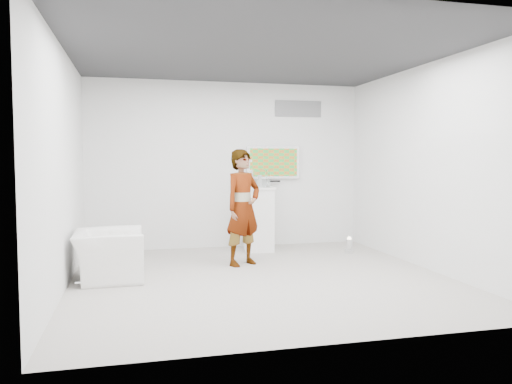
% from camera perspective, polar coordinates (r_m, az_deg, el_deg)
% --- Properties ---
extents(room, '(5.01, 5.01, 3.00)m').
position_cam_1_polar(room, '(6.67, 0.61, 2.82)').
color(room, '#A49E97').
rests_on(room, ground).
extents(tv, '(1.00, 0.08, 0.60)m').
position_cam_1_polar(tv, '(9.26, 1.96, 3.41)').
color(tv, silver).
rests_on(tv, room).
extents(logo_decal, '(0.90, 0.02, 0.30)m').
position_cam_1_polar(logo_decal, '(9.49, 4.86, 9.45)').
color(logo_decal, slate).
rests_on(logo_decal, room).
extents(person, '(0.77, 0.69, 1.76)m').
position_cam_1_polar(person, '(7.56, -1.50, -1.77)').
color(person, white).
rests_on(person, room).
extents(armchair, '(0.90, 1.03, 0.66)m').
position_cam_1_polar(armchair, '(7.01, -16.45, -6.93)').
color(armchair, white).
rests_on(armchair, room).
extents(pedestal, '(0.61, 0.61, 1.12)m').
position_cam_1_polar(pedestal, '(8.77, 0.32, -3.10)').
color(pedestal, white).
rests_on(pedestal, room).
extents(floor_uplight, '(0.18, 0.18, 0.27)m').
position_cam_1_polar(floor_uplight, '(8.75, 10.61, -6.00)').
color(floor_uplight, silver).
rests_on(floor_uplight, room).
extents(vitrine, '(0.33, 0.33, 0.30)m').
position_cam_1_polar(vitrine, '(8.71, 0.33, 1.56)').
color(vitrine, white).
rests_on(vitrine, pedestal).
extents(console, '(0.05, 0.16, 0.21)m').
position_cam_1_polar(console, '(8.71, 0.33, 1.26)').
color(console, white).
rests_on(console, pedestal).
extents(wii_remote, '(0.10, 0.13, 0.03)m').
position_cam_1_polar(wii_remote, '(7.80, -0.89, 3.58)').
color(wii_remote, white).
rests_on(wii_remote, person).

